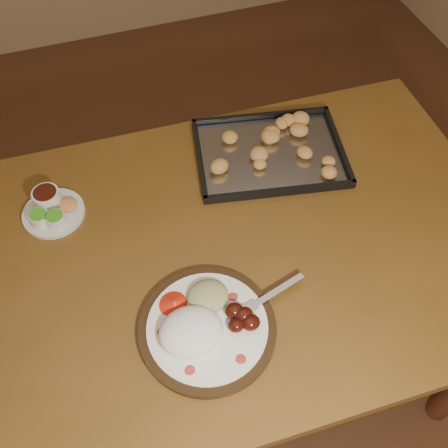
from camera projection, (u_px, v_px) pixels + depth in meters
name	position (u px, v px, depth m)	size (l,w,h in m)	color
ground	(170.00, 343.00, 1.85)	(4.00, 4.00, 0.00)	#4E2B1A
dining_table	(210.00, 271.00, 1.28)	(1.53, 0.95, 0.75)	brown
dinner_plate	(204.00, 325.00, 1.06)	(0.39, 0.30, 0.07)	black
condiment_saucer	(51.00, 209.00, 1.25)	(0.16, 0.16, 0.05)	beige
baking_tray	(270.00, 152.00, 1.37)	(0.45, 0.36, 0.04)	black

